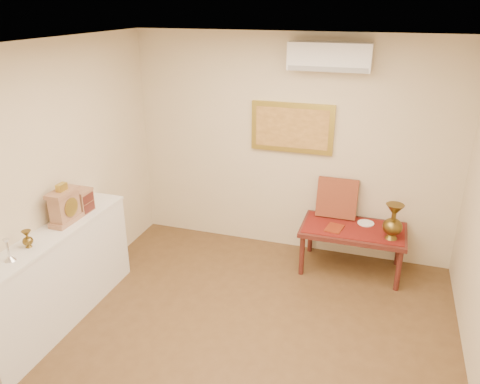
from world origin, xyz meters
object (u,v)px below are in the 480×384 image
at_px(display_ledge, 57,278).
at_px(low_table, 353,233).
at_px(brass_urn_tall, 394,218).
at_px(mantel_clock, 65,206).
at_px(wooden_chest, 83,201).

distance_m(display_ledge, low_table, 3.27).
distance_m(brass_urn_tall, mantel_clock, 3.45).
bearing_deg(mantel_clock, brass_urn_tall, 25.68).
relative_size(wooden_chest, low_table, 0.20).
xyz_separation_m(display_ledge, wooden_chest, (0.01, 0.52, 0.61)).
bearing_deg(low_table, wooden_chest, -153.00).
bearing_deg(wooden_chest, brass_urn_tall, 21.55).
height_order(display_ledge, low_table, display_ledge).
height_order(mantel_clock, wooden_chest, mantel_clock).
bearing_deg(display_ledge, mantel_clock, 88.93).
xyz_separation_m(mantel_clock, low_table, (2.67, 1.63, -0.67)).
bearing_deg(display_ledge, wooden_chest, 88.83).
bearing_deg(brass_urn_tall, low_table, 161.53).
xyz_separation_m(display_ledge, mantel_clock, (0.00, 0.25, 0.66)).
relative_size(brass_urn_tall, wooden_chest, 2.04).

